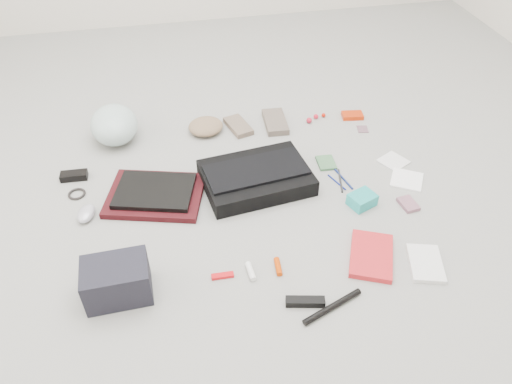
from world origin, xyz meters
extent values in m
plane|color=gray|center=(0.00, 0.00, 0.00)|extent=(4.00, 4.00, 0.00)
cube|color=black|center=(0.02, 0.11, 0.04)|extent=(0.50, 0.38, 0.08)
cube|color=black|center=(0.02, 0.11, 0.08)|extent=(0.46, 0.25, 0.01)
cube|color=#380B0F|center=(-0.42, 0.11, 0.01)|extent=(0.47, 0.40, 0.03)
cube|color=black|center=(-0.42, 0.11, 0.04)|extent=(0.38, 0.32, 0.02)
ellipsoid|color=silver|center=(-0.59, 0.59, 0.09)|extent=(0.25, 0.30, 0.17)
ellipsoid|color=#866A4F|center=(-0.14, 0.57, 0.03)|extent=(0.22, 0.22, 0.06)
cube|color=#736051|center=(0.02, 0.56, 0.01)|extent=(0.14, 0.20, 0.03)
cube|color=#65584E|center=(0.22, 0.56, 0.02)|extent=(0.12, 0.22, 0.03)
cube|color=black|center=(-0.77, 0.32, 0.02)|extent=(0.12, 0.06, 0.03)
torus|color=black|center=(-0.76, 0.20, 0.01)|extent=(0.08, 0.08, 0.01)
ellipsoid|color=#ABAAB9|center=(-0.71, 0.04, 0.02)|extent=(0.09, 0.12, 0.04)
cube|color=black|center=(-0.57, -0.39, 0.07)|extent=(0.23, 0.16, 0.15)
cube|color=red|center=(-0.21, -0.38, 0.01)|extent=(0.08, 0.03, 0.01)
cylinder|color=white|center=(-0.10, -0.39, 0.01)|extent=(0.03, 0.08, 0.02)
cylinder|color=#C13600|center=(0.00, -0.39, 0.01)|extent=(0.03, 0.08, 0.02)
cube|color=black|center=(0.06, -0.56, 0.01)|extent=(0.14, 0.06, 0.03)
cylinder|color=black|center=(0.14, -0.60, 0.01)|extent=(0.24, 0.11, 0.02)
cube|color=red|center=(0.36, -0.41, 0.01)|extent=(0.24, 0.28, 0.02)
cube|color=silver|center=(0.55, -0.48, 0.01)|extent=(0.16, 0.21, 0.02)
cube|color=#3C6842|center=(0.38, 0.19, 0.01)|extent=(0.08, 0.11, 0.01)
cylinder|color=navy|center=(0.38, 0.04, 0.00)|extent=(0.05, 0.12, 0.01)
cylinder|color=black|center=(0.40, 0.05, 0.00)|extent=(0.04, 0.16, 0.01)
cylinder|color=navy|center=(0.42, 0.06, 0.00)|extent=(0.04, 0.16, 0.01)
cube|color=teal|center=(0.44, -0.12, 0.03)|extent=(0.13, 0.12, 0.05)
cube|color=#905D6F|center=(0.63, -0.16, 0.01)|extent=(0.07, 0.10, 0.02)
cube|color=silver|center=(0.69, 0.13, 0.00)|extent=(0.16, 0.16, 0.01)
cube|color=white|center=(0.69, 0.00, 0.00)|extent=(0.19, 0.19, 0.01)
sphere|color=#B81A2E|center=(0.40, 0.54, 0.01)|extent=(0.03, 0.03, 0.03)
sphere|color=red|center=(0.44, 0.57, 0.01)|extent=(0.03, 0.03, 0.03)
sphere|color=#B01305|center=(0.49, 0.58, 0.01)|extent=(0.03, 0.03, 0.02)
cube|color=red|center=(0.64, 0.54, 0.01)|extent=(0.12, 0.08, 0.02)
cube|color=#775461|center=(0.65, 0.42, 0.00)|extent=(0.06, 0.07, 0.00)
camera|label=1|loc=(-0.33, -1.56, 1.44)|focal=35.00mm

